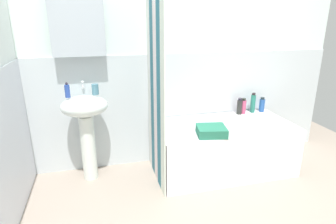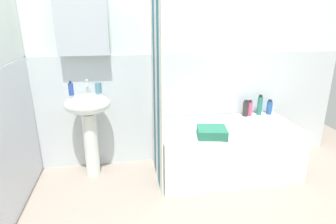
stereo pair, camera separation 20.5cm
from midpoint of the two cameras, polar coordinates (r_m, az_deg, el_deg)
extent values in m
cube|color=white|center=(3.06, 4.79, 11.60)|extent=(3.60, 0.05, 2.40)
cube|color=silver|center=(3.16, 4.65, 0.66)|extent=(3.60, 0.02, 1.20)
cube|color=silver|center=(2.86, -14.76, 16.50)|extent=(0.48, 0.12, 0.56)
cube|color=silver|center=(2.37, -28.37, -7.85)|extent=(0.02, 1.81, 1.20)
cylinder|color=white|center=(2.97, -13.18, -6.49)|extent=(0.14, 0.14, 0.66)
ellipsoid|color=white|center=(2.82, -13.80, 1.49)|extent=(0.44, 0.34, 0.20)
cylinder|color=silver|center=(2.89, -13.87, 4.43)|extent=(0.03, 0.03, 0.05)
cylinder|color=silver|center=(2.83, -14.02, 5.27)|extent=(0.02, 0.10, 0.02)
sphere|color=silver|center=(2.87, -14.00, 6.07)|extent=(0.03, 0.03, 0.03)
cylinder|color=#2B4AA5|center=(2.78, -16.85, 4.37)|extent=(0.05, 0.05, 0.12)
sphere|color=#2B2331|center=(2.77, -16.98, 5.77)|extent=(0.02, 0.02, 0.02)
cylinder|color=teal|center=(2.81, -11.74, 4.72)|extent=(0.06, 0.06, 0.10)
cube|color=white|center=(3.07, 13.37, -7.25)|extent=(1.40, 0.72, 0.51)
cube|color=white|center=(2.35, 1.11, 4.66)|extent=(0.01, 0.14, 2.00)
cube|color=#2D6C83|center=(2.49, 0.49, 5.43)|extent=(0.01, 0.14, 2.00)
cube|color=white|center=(2.63, -0.06, 6.12)|extent=(0.01, 0.14, 2.00)
cube|color=#2F677C|center=(2.77, -0.56, 6.75)|extent=(0.01, 0.14, 2.00)
cube|color=white|center=(2.91, -1.01, 7.31)|extent=(0.01, 0.14, 2.00)
cylinder|color=#26539C|center=(3.45, 21.21, 0.76)|extent=(0.06, 0.06, 0.15)
cylinder|color=#1D292D|center=(3.43, 21.37, 2.11)|extent=(0.04, 0.04, 0.02)
cylinder|color=#22725E|center=(3.39, 19.52, 1.15)|extent=(0.05, 0.05, 0.20)
cylinder|color=black|center=(3.36, 19.73, 3.02)|extent=(0.04, 0.04, 0.02)
cylinder|color=#C0456B|center=(3.33, 17.69, 0.58)|extent=(0.06, 0.06, 0.15)
cylinder|color=#232821|center=(3.30, 17.84, 2.04)|extent=(0.04, 0.04, 0.02)
cylinder|color=#292A27|center=(3.29, 16.94, 0.54)|extent=(0.06, 0.06, 0.16)
cylinder|color=#221F2B|center=(3.27, 17.09, 2.08)|extent=(0.04, 0.04, 0.02)
cube|color=#287358|center=(2.67, 10.95, -4.02)|extent=(0.30, 0.28, 0.08)
camera|label=1|loc=(0.10, -87.73, 0.75)|focal=30.51mm
camera|label=2|loc=(0.10, 92.27, -0.75)|focal=30.51mm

